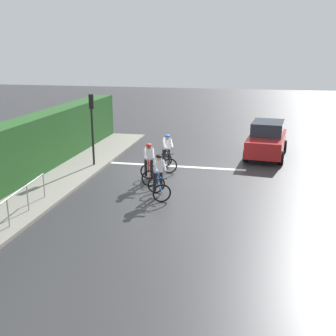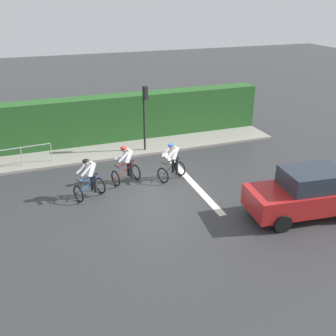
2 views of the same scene
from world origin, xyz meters
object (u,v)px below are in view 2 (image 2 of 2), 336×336
(cyclist_second, at_px, (126,165))
(car_red, at_px, (306,193))
(traffic_light_near_crossing, at_px, (145,109))
(cyclist_lead, at_px, (90,179))
(pedestrian_railing_kerbside, at_px, (5,154))
(cyclist_mid, at_px, (172,162))

(cyclist_second, distance_m, car_red, 7.20)
(traffic_light_near_crossing, bearing_deg, cyclist_lead, 138.28)
(cyclist_second, xyz_separation_m, traffic_light_near_crossing, (3.09, -1.79, 1.43))
(car_red, xyz_separation_m, traffic_light_near_crossing, (7.85, 3.61, 1.35))
(pedestrian_railing_kerbside, bearing_deg, car_red, -127.32)
(cyclist_mid, height_order, pedestrian_railing_kerbside, cyclist_mid)
(cyclist_second, distance_m, cyclist_mid, 1.97)
(cyclist_lead, height_order, pedestrian_railing_kerbside, cyclist_lead)
(cyclist_second, bearing_deg, car_red, -131.39)
(cyclist_lead, relative_size, traffic_light_near_crossing, 0.50)
(traffic_light_near_crossing, bearing_deg, cyclist_mid, -177.61)
(pedestrian_railing_kerbside, bearing_deg, cyclist_mid, -116.54)
(traffic_light_near_crossing, xyz_separation_m, pedestrian_railing_kerbside, (-0.06, 6.62, -1.42))
(car_red, relative_size, traffic_light_near_crossing, 1.27)
(car_red, distance_m, traffic_light_near_crossing, 8.75)
(cyclist_mid, xyz_separation_m, traffic_light_near_crossing, (3.44, 0.14, 1.43))
(cyclist_mid, bearing_deg, pedestrian_railing_kerbside, 63.46)
(cyclist_lead, height_order, car_red, car_red)
(cyclist_lead, distance_m, pedestrian_railing_kerbside, 4.96)
(cyclist_second, distance_m, traffic_light_near_crossing, 3.85)
(cyclist_second, relative_size, traffic_light_near_crossing, 0.50)
(cyclist_second, relative_size, car_red, 0.39)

